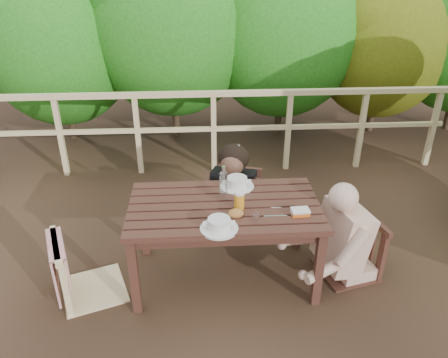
{
  "coord_description": "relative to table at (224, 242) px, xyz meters",
  "views": [
    {
      "loc": [
        -0.19,
        -2.94,
        2.48
      ],
      "look_at": [
        0.0,
        0.05,
        0.9
      ],
      "focal_mm": 35.51,
      "sensor_mm": 36.0,
      "label": 1
    }
  ],
  "objects": [
    {
      "name": "ground",
      "position": [
        0.0,
        0.0,
        -0.34
      ],
      "size": [
        60.0,
        60.0,
        0.0
      ],
      "primitive_type": "plane",
      "color": "#442E1F",
      "rests_on": "ground"
    },
    {
      "name": "table",
      "position": [
        0.0,
        0.0,
        0.0
      ],
      "size": [
        1.48,
        0.84,
        0.69
      ],
      "primitive_type": "cube",
      "color": "#3C2119",
      "rests_on": "ground"
    },
    {
      "name": "chair_left",
      "position": [
        -1.07,
        -0.11,
        0.16
      ],
      "size": [
        0.64,
        0.64,
        1.0
      ],
      "primitive_type": "cube",
      "rotation": [
        0.0,
        0.0,
        1.91
      ],
      "color": "beige",
      "rests_on": "ground"
    },
    {
      "name": "chair_far",
      "position": [
        0.18,
        0.91,
        0.11
      ],
      "size": [
        0.56,
        0.56,
        0.91
      ],
      "primitive_type": "cube",
      "rotation": [
        0.0,
        0.0,
        -0.28
      ],
      "color": "#3C2119",
      "rests_on": "ground"
    },
    {
      "name": "chair_right",
      "position": [
        1.04,
        0.0,
        0.12
      ],
      "size": [
        0.56,
        0.56,
        0.93
      ],
      "primitive_type": "cube",
      "rotation": [
        0.0,
        0.0,
        -1.33
      ],
      "color": "#3C2119",
      "rests_on": "ground"
    },
    {
      "name": "woman",
      "position": [
        0.18,
        0.93,
        0.32
      ],
      "size": [
        0.7,
        0.78,
        1.33
      ],
      "primitive_type": null,
      "rotation": [
        0.0,
        0.0,
        2.86
      ],
      "color": "black",
      "rests_on": "ground"
    },
    {
      "name": "diner_right",
      "position": [
        1.07,
        0.0,
        0.37
      ],
      "size": [
        0.83,
        0.73,
        1.43
      ],
      "primitive_type": null,
      "rotation": [
        0.0,
        0.0,
        1.81
      ],
      "color": "beige",
      "rests_on": "ground"
    },
    {
      "name": "railing",
      "position": [
        0.0,
        2.0,
        0.16
      ],
      "size": [
        5.6,
        0.1,
        1.01
      ],
      "primitive_type": "cube",
      "color": "beige",
      "rests_on": "ground"
    },
    {
      "name": "soup_near",
      "position": [
        -0.06,
        -0.32,
        0.39
      ],
      "size": [
        0.28,
        0.28,
        0.09
      ],
      "primitive_type": "cylinder",
      "color": "white",
      "rests_on": "table"
    },
    {
      "name": "soup_far",
      "position": [
        0.12,
        0.29,
        0.39
      ],
      "size": [
        0.28,
        0.28,
        0.09
      ],
      "primitive_type": "cylinder",
      "color": "silver",
      "rests_on": "table"
    },
    {
      "name": "bread_roll",
      "position": [
        0.07,
        -0.16,
        0.38
      ],
      "size": [
        0.12,
        0.09,
        0.07
      ],
      "primitive_type": "ellipsoid",
      "color": "#9E5824",
      "rests_on": "table"
    },
    {
      "name": "beer_glass",
      "position": [
        0.11,
        -0.06,
        0.42
      ],
      "size": [
        0.08,
        0.08,
        0.16
      ],
      "primitive_type": "cylinder",
      "color": "orange",
      "rests_on": "table"
    },
    {
      "name": "bottle",
      "position": [
        0.0,
        0.15,
        0.48
      ],
      "size": [
        0.07,
        0.07,
        0.27
      ],
      "primitive_type": "cylinder",
      "color": "white",
      "rests_on": "table"
    },
    {
      "name": "tumbler",
      "position": [
        0.22,
        -0.24,
        0.38
      ],
      "size": [
        0.06,
        0.06,
        0.07
      ],
      "primitive_type": "cylinder",
      "color": "silver",
      "rests_on": "table"
    },
    {
      "name": "butter_tub",
      "position": [
        0.56,
        -0.18,
        0.37
      ],
      "size": [
        0.14,
        0.1,
        0.06
      ],
      "primitive_type": "cube",
      "rotation": [
        0.0,
        0.0,
        0.06
      ],
      "color": "white",
      "rests_on": "table"
    }
  ]
}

